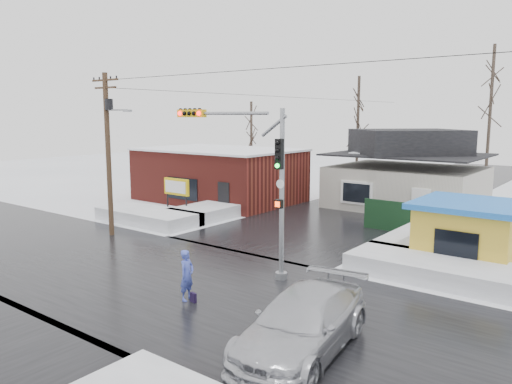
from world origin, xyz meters
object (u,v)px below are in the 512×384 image
Objects in this scene: marquee_sign at (176,188)px; car at (303,324)px; pedestrian at (187,276)px; kiosk at (469,232)px; utility_pole at (109,145)px; traffic_signal at (251,168)px.

marquee_sign reaches higher than car.
marquee_sign is 1.36× the size of pedestrian.
pedestrian is at bearing -121.97° from kiosk.
car is at bearing -33.65° from marquee_sign.
utility_pole is at bearing 56.93° from pedestrian.
utility_pole is 4.80× the size of pedestrian.
kiosk reaches higher than car.
traffic_signal is at bearing -7.19° from pedestrian.
marquee_sign is (-11.43, 6.53, -2.62)m from traffic_signal.
utility_pole is 17.46m from car.
marquee_sign is at bearing -178.45° from kiosk.
car is (5.69, -4.87, -3.68)m from traffic_signal.
kiosk is at bearing 1.55° from marquee_sign.
traffic_signal is 8.35m from car.
traffic_signal reaches higher than marquee_sign.
marquee_sign is 15.71m from pedestrian.
traffic_signal reaches higher than kiosk.
traffic_signal is at bearing -2.95° from utility_pole.
pedestrian is (0.18, -4.00, -3.60)m from traffic_signal.
utility_pole is at bearing 177.05° from traffic_signal.
pedestrian is (11.61, -10.53, -0.98)m from marquee_sign.
kiosk is (18.50, 0.50, -0.46)m from marquee_sign.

